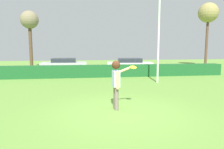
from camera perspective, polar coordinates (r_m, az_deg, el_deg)
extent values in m
plane|color=#68983D|center=(7.32, 2.45, -10.33)|extent=(60.00, 60.00, 0.00)
cylinder|color=slate|center=(7.64, 0.90, -6.30)|extent=(0.14, 0.14, 0.84)
cylinder|color=slate|center=(7.46, 1.27, -6.65)|extent=(0.14, 0.14, 0.84)
cube|color=#AFC9EA|center=(7.41, 1.10, -1.14)|extent=(0.25, 0.40, 0.58)
cylinder|color=tan|center=(7.68, 2.71, 0.96)|extent=(0.62, 0.14, 0.30)
cylinder|color=tan|center=(7.19, 1.54, -1.56)|extent=(0.09, 0.09, 0.62)
sphere|color=tan|center=(7.36, 1.10, 2.41)|extent=(0.22, 0.22, 0.22)
sphere|color=#452715|center=(7.36, 1.10, 2.64)|extent=(0.30, 0.30, 0.30)
cylinder|color=yellow|center=(7.63, 5.78, 1.98)|extent=(0.26, 0.25, 0.10)
cylinder|color=silver|center=(13.53, 12.61, 9.40)|extent=(0.12, 0.12, 5.49)
cube|color=#1B5727|center=(15.94, -3.44, 0.97)|extent=(19.65, 0.90, 0.90)
cube|color=#B7B7BC|center=(20.26, -12.98, 2.51)|extent=(4.20, 1.71, 0.55)
cube|color=#2D333D|center=(20.22, -13.01, 3.86)|extent=(2.20, 1.57, 0.40)
cylinder|color=black|center=(21.05, -8.77, 2.04)|extent=(0.60, 0.10, 0.60)
cylinder|color=black|center=(19.36, -8.83, 1.58)|extent=(0.60, 0.10, 0.60)
cylinder|color=black|center=(21.30, -16.71, 1.88)|extent=(0.60, 0.10, 0.60)
cylinder|color=black|center=(19.63, -17.44, 1.41)|extent=(0.60, 0.10, 0.60)
cube|color=white|center=(19.77, 4.83, 2.56)|extent=(4.37, 2.20, 0.55)
cube|color=#2D333D|center=(19.73, 4.84, 3.93)|extent=(2.37, 1.82, 0.40)
cylinder|color=black|center=(20.83, 8.60, 1.99)|extent=(0.61, 0.17, 0.60)
cylinder|color=black|center=(19.17, 9.46, 1.51)|extent=(0.61, 0.17, 0.60)
cylinder|color=black|center=(20.54, 0.49, 2.00)|extent=(0.61, 0.17, 0.60)
cylinder|color=black|center=(18.85, 0.64, 1.51)|extent=(0.61, 0.17, 0.60)
cylinder|color=brown|center=(27.06, 24.42, 7.40)|extent=(0.28, 0.28, 5.08)
sphere|color=#94874E|center=(27.35, 24.84, 15.10)|extent=(2.26, 2.26, 2.26)
cylinder|color=brown|center=(24.55, -21.31, 6.63)|extent=(0.35, 0.35, 4.24)
sphere|color=#7F7556|center=(24.73, -21.66, 13.76)|extent=(1.91, 1.91, 1.91)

